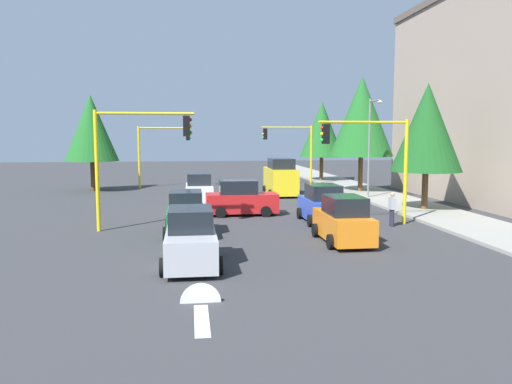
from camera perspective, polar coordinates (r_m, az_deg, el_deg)
The scene contains 21 objects.
ground_plane at distance 30.74m, azimuth -1.32°, elevation -2.00°, with size 120.00×120.00×0.00m, color #353538.
sidewalk_kerb at distance 38.07m, azimuth 13.76°, elevation -0.45°, with size 80.00×4.00×0.15m, color gray.
lane_arrow_near at distance 19.25m, azimuth -6.59°, elevation -7.05°, with size 2.40×1.10×1.10m.
lane_arrow_mid at distance 13.48m, azimuth -6.18°, elevation -12.94°, with size 2.40×1.10×1.10m.
traffic_signal_far_left at distance 45.13m, azimuth 3.92°, elevation 5.47°, with size 0.36×4.59×5.33m.
traffic_signal_near_left at distance 25.82m, azimuth 12.68°, elevation 4.61°, with size 0.36×4.59×5.26m.
traffic_signal_near_right at distance 24.37m, azimuth -13.27°, elevation 5.07°, with size 0.36×4.59×5.63m.
traffic_signal_far_right at distance 44.31m, azimuth -10.59°, elevation 5.31°, with size 0.36×4.59×5.26m.
street_lamp_curbside at distance 36.06m, azimuth 12.80°, elevation 6.01°, with size 2.15×0.28×7.00m.
tree_roadside_mid at distance 40.49m, azimuth 11.76°, elevation 8.27°, with size 4.90×4.90×8.99m.
tree_roadside_near at distance 31.41m, azimuth 18.63°, elevation 6.84°, with size 4.10×4.10×7.49m.
tree_opposite_side at distance 42.95m, azimuth -17.99°, elevation 6.82°, with size 4.21×4.21×7.70m.
tree_roadside_far at distance 49.90m, azimuth 7.40°, elevation 6.96°, with size 4.21×4.21×7.69m.
delivery_van_yellow at distance 38.15m, azimuth 2.77°, elevation 1.56°, with size 4.80×2.22×2.77m.
car_green at distance 23.05m, azimuth -7.86°, elevation -2.60°, with size 3.72×1.94×1.98m.
car_silver at distance 17.63m, azimuth -7.31°, elevation -5.33°, with size 4.05×2.00×1.98m.
car_blue at distance 26.36m, azimuth 7.44°, elevation -1.47°, with size 3.95×2.03×1.98m.
car_red at distance 28.60m, azimuth -1.71°, elevation -0.81°, with size 2.02×4.01×1.98m.
car_orange at distance 21.52m, azimuth 9.76°, elevation -3.26°, with size 3.97×1.94×1.98m.
car_white at distance 33.78m, azimuth -6.39°, elevation 0.25°, with size 3.68×2.05×1.98m.
pedestrian_crossing at distance 25.86m, azimuth 15.00°, elevation -1.75°, with size 0.40×0.24×1.70m.
Camera 1 is at (30.24, -3.24, 4.44)m, focal length 35.69 mm.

